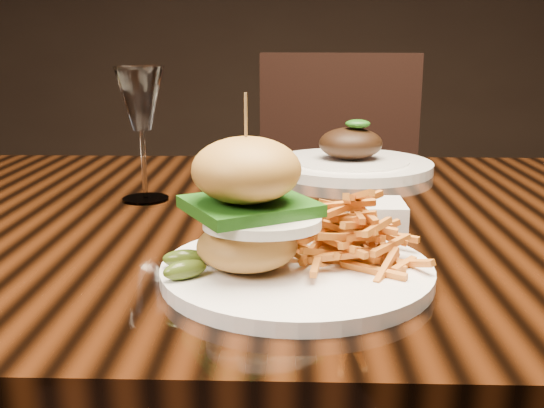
{
  "coord_description": "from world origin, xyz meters",
  "views": [
    {
      "loc": [
        -0.01,
        -0.85,
        0.98
      ],
      "look_at": [
        -0.03,
        -0.18,
        0.81
      ],
      "focal_mm": 42.0,
      "sensor_mm": 36.0,
      "label": 1
    }
  ],
  "objects_px": {
    "dining_table": "(299,266)",
    "wine_glass": "(141,103)",
    "burger_plate": "(294,231)",
    "far_dish": "(350,161)",
    "chair_far": "(335,203)"
  },
  "relations": [
    {
      "from": "burger_plate",
      "to": "far_dish",
      "type": "xyz_separation_m",
      "value": [
        0.11,
        0.55,
        -0.03
      ]
    },
    {
      "from": "dining_table",
      "to": "far_dish",
      "type": "xyz_separation_m",
      "value": [
        0.1,
        0.31,
        0.1
      ]
    },
    {
      "from": "dining_table",
      "to": "chair_far",
      "type": "height_order",
      "value": "chair_far"
    },
    {
      "from": "far_dish",
      "to": "chair_far",
      "type": "relative_size",
      "value": 0.32
    },
    {
      "from": "burger_plate",
      "to": "wine_glass",
      "type": "bearing_deg",
      "value": 107.13
    },
    {
      "from": "dining_table",
      "to": "wine_glass",
      "type": "bearing_deg",
      "value": 162.7
    },
    {
      "from": "burger_plate",
      "to": "wine_glass",
      "type": "distance_m",
      "value": 0.4
    },
    {
      "from": "burger_plate",
      "to": "wine_glass",
      "type": "relative_size",
      "value": 1.38
    },
    {
      "from": "wine_glass",
      "to": "chair_far",
      "type": "relative_size",
      "value": 0.21
    },
    {
      "from": "dining_table",
      "to": "burger_plate",
      "type": "height_order",
      "value": "burger_plate"
    },
    {
      "from": "dining_table",
      "to": "wine_glass",
      "type": "height_order",
      "value": "wine_glass"
    },
    {
      "from": "chair_far",
      "to": "far_dish",
      "type": "bearing_deg",
      "value": -84.95
    },
    {
      "from": "wine_glass",
      "to": "far_dish",
      "type": "relative_size",
      "value": 0.66
    },
    {
      "from": "burger_plate",
      "to": "far_dish",
      "type": "relative_size",
      "value": 0.91
    },
    {
      "from": "far_dish",
      "to": "chair_far",
      "type": "distance_m",
      "value": 0.63
    }
  ]
}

